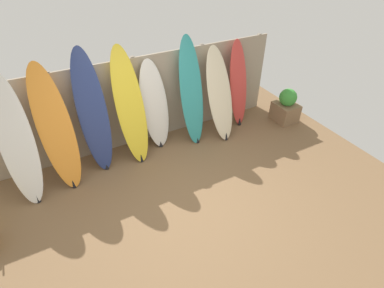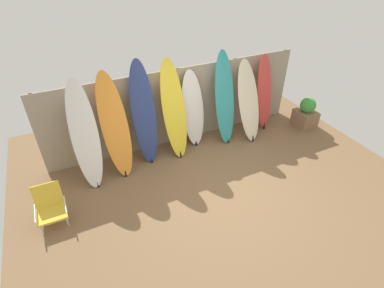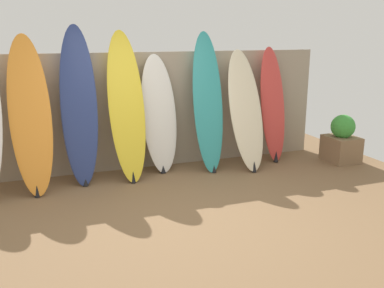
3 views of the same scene
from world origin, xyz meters
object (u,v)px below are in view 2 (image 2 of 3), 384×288
at_px(surfboard_teal_5, 225,99).
at_px(surfboard_red_7, 264,93).
at_px(surfboard_white_0, 85,136).
at_px(surfboard_yellow_3, 174,111).
at_px(beach_chair, 50,205).
at_px(surfboard_navy_2, 144,114).
at_px(surfboard_orange_1, 115,127).
at_px(surfboard_white_4, 193,110).
at_px(planter_box, 306,114).
at_px(surfboard_cream_6, 249,102).

xyz_separation_m(surfboard_teal_5, surfboard_red_7, (1.18, 0.06, -0.12)).
bearing_deg(surfboard_white_0, surfboard_yellow_3, 3.48).
bearing_deg(beach_chair, surfboard_red_7, 23.27).
height_order(surfboard_navy_2, surfboard_yellow_3, surfboard_navy_2).
height_order(surfboard_white_0, beach_chair, surfboard_white_0).
height_order(surfboard_white_0, surfboard_red_7, surfboard_white_0).
relative_size(surfboard_red_7, beach_chair, 2.85).
xyz_separation_m(surfboard_orange_1, surfboard_teal_5, (2.56, 0.08, 0.01)).
bearing_deg(surfboard_red_7, surfboard_yellow_3, -178.09).
height_order(surfboard_white_0, surfboard_white_4, surfboard_white_0).
height_order(surfboard_navy_2, surfboard_red_7, surfboard_navy_2).
xyz_separation_m(surfboard_white_4, planter_box, (2.96, -0.56, -0.53)).
bearing_deg(surfboard_white_0, surfboard_orange_1, 4.67).
bearing_deg(surfboard_orange_1, surfboard_cream_6, -0.77).
xyz_separation_m(surfboard_yellow_3, surfboard_white_4, (0.52, 0.15, -0.17)).
xyz_separation_m(surfboard_white_0, surfboard_teal_5, (3.14, 0.13, 0.03)).
distance_m(surfboard_navy_2, surfboard_yellow_3, 0.66).
bearing_deg(surfboard_cream_6, surfboard_white_4, 168.97).
bearing_deg(beach_chair, surfboard_cream_6, 22.42).
distance_m(surfboard_navy_2, planter_box, 4.23).
distance_m(surfboard_white_4, planter_box, 3.06).
bearing_deg(surfboard_cream_6, surfboard_navy_2, 176.45).
height_order(surfboard_navy_2, planter_box, surfboard_navy_2).
distance_m(surfboard_navy_2, surfboard_red_7, 3.10).
height_order(surfboard_orange_1, surfboard_yellow_3, surfboard_yellow_3).
height_order(surfboard_orange_1, surfboard_teal_5, surfboard_teal_5).
bearing_deg(surfboard_yellow_3, surfboard_orange_1, -177.07).
relative_size(surfboard_orange_1, surfboard_white_4, 1.17).
bearing_deg(surfboard_navy_2, surfboard_red_7, 0.65).
distance_m(surfboard_teal_5, surfboard_red_7, 1.19).
relative_size(surfboard_white_0, surfboard_orange_1, 0.98).
height_order(surfboard_navy_2, surfboard_white_4, surfboard_navy_2).
relative_size(surfboard_navy_2, surfboard_teal_5, 1.04).
relative_size(surfboard_teal_5, surfboard_red_7, 1.13).
xyz_separation_m(surfboard_navy_2, planter_box, (4.14, -0.46, -0.74)).
bearing_deg(surfboard_teal_5, surfboard_white_0, -177.60).
bearing_deg(surfboard_white_0, surfboard_teal_5, 2.40).
xyz_separation_m(surfboard_orange_1, beach_chair, (-1.44, -0.89, -0.70)).
xyz_separation_m(surfboard_yellow_3, surfboard_red_7, (2.44, 0.08, -0.13)).
xyz_separation_m(surfboard_white_0, surfboard_yellow_3, (1.88, 0.11, 0.03)).
relative_size(surfboard_orange_1, surfboard_teal_5, 0.99).
relative_size(surfboard_yellow_3, surfboard_teal_5, 1.01).
bearing_deg(beach_chair, surfboard_orange_1, 43.62).
relative_size(surfboard_orange_1, beach_chair, 3.17).
bearing_deg(surfboard_red_7, surfboard_teal_5, -176.90).
bearing_deg(planter_box, surfboard_navy_2, 173.67).
distance_m(surfboard_red_7, beach_chair, 5.31).
bearing_deg(surfboard_orange_1, surfboard_red_7, 2.26).
bearing_deg(surfboard_yellow_3, surfboard_navy_2, 175.93).
bearing_deg(surfboard_teal_5, surfboard_orange_1, -178.12).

